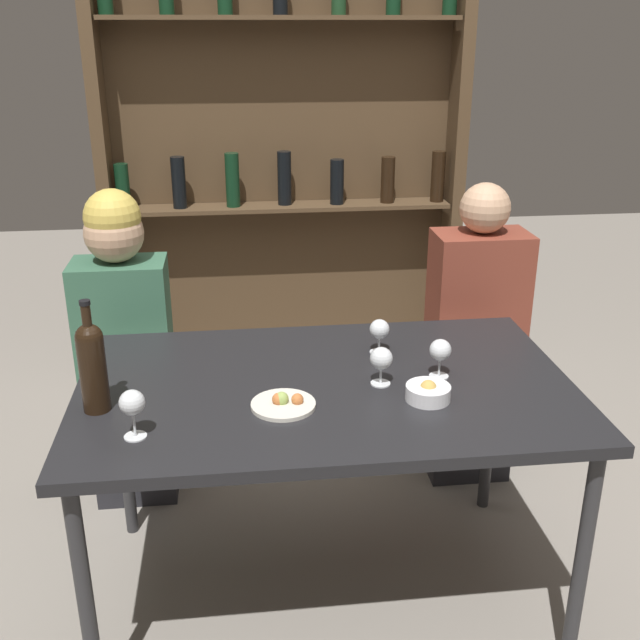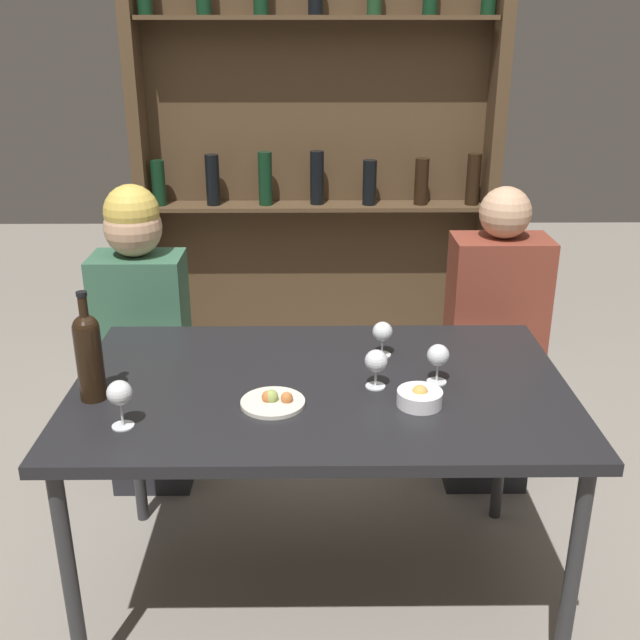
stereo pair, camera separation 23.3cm
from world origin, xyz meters
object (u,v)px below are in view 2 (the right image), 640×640
at_px(wine_glass_1, 376,362).
at_px(snack_bowl, 420,397).
at_px(seated_person_right, 492,352).
at_px(wine_glass_2, 120,395).
at_px(wine_bottle, 89,353).
at_px(wine_glass_3, 382,333).
at_px(seated_person_left, 144,343).
at_px(food_plate_0, 273,401).
at_px(wine_glass_0, 438,357).

relative_size(wine_glass_1, snack_bowl, 0.92).
bearing_deg(seated_person_right, wine_glass_2, -143.29).
distance_m(wine_glass_1, seated_person_right, 0.90).
height_order(wine_bottle, wine_glass_1, wine_bottle).
height_order(wine_glass_3, seated_person_right, seated_person_right).
xyz_separation_m(wine_bottle, seated_person_right, (1.34, 0.74, -0.34)).
bearing_deg(seated_person_right, wine_glass_3, -136.82).
distance_m(wine_bottle, seated_person_left, 0.80).
xyz_separation_m(wine_glass_1, food_plate_0, (-0.30, -0.11, -0.07)).
bearing_deg(wine_glass_2, wine_glass_1, 18.22).
distance_m(wine_glass_0, food_plate_0, 0.51).
bearing_deg(wine_glass_0, wine_glass_2, -163.76).
xyz_separation_m(food_plate_0, seated_person_left, (-0.55, 0.79, -0.16)).
bearing_deg(seated_person_left, wine_bottle, -88.11).
bearing_deg(wine_glass_3, wine_glass_1, -99.69).
bearing_deg(wine_glass_3, wine_glass_0, -53.25).
xyz_separation_m(wine_glass_3, snack_bowl, (0.08, -0.34, -0.06)).
height_order(wine_glass_0, snack_bowl, wine_glass_0).
relative_size(wine_glass_1, wine_glass_2, 0.88).
bearing_deg(wine_glass_1, wine_glass_3, 80.31).
height_order(seated_person_left, seated_person_right, seated_person_left).
bearing_deg(seated_person_right, wine_glass_0, -117.06).
relative_size(wine_glass_0, food_plate_0, 0.67).
height_order(wine_glass_1, snack_bowl, wine_glass_1).
xyz_separation_m(wine_bottle, food_plate_0, (0.52, -0.04, -0.13)).
bearing_deg(snack_bowl, wine_bottle, 176.92).
height_order(wine_bottle, wine_glass_0, wine_bottle).
bearing_deg(wine_glass_2, snack_bowl, 8.06).
relative_size(wine_glass_3, seated_person_right, 0.09).
bearing_deg(seated_person_left, snack_bowl, -39.52).
relative_size(wine_glass_3, seated_person_left, 0.09).
bearing_deg(wine_glass_3, wine_glass_2, -148.20).
height_order(wine_bottle, snack_bowl, wine_bottle).
relative_size(wine_glass_1, seated_person_left, 0.10).
bearing_deg(snack_bowl, wine_glass_3, 102.77).
bearing_deg(seated_person_left, wine_glass_0, -32.21).
bearing_deg(seated_person_left, food_plate_0, -55.27).
distance_m(wine_glass_3, food_plate_0, 0.48).
bearing_deg(wine_bottle, wine_glass_0, 5.23).
height_order(wine_bottle, seated_person_left, seated_person_left).
relative_size(wine_glass_2, seated_person_right, 0.11).
bearing_deg(snack_bowl, wine_glass_0, 63.49).
relative_size(wine_glass_0, wine_glass_2, 0.91).
xyz_separation_m(wine_glass_1, snack_bowl, (0.12, -0.11, -0.06)).
relative_size(seated_person_left, seated_person_right, 1.01).
bearing_deg(seated_person_right, snack_bowl, -116.96).
height_order(wine_glass_1, food_plate_0, wine_glass_1).
xyz_separation_m(wine_glass_2, seated_person_right, (1.22, 0.91, -0.29)).
bearing_deg(snack_bowl, food_plate_0, 179.16).
distance_m(wine_glass_2, snack_bowl, 0.83).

